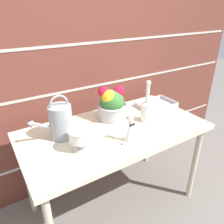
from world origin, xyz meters
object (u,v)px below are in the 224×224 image
object	(u,v)px
crystal_pedestal_bowl	(80,136)
glass_decanter	(147,108)
wire_tray	(156,105)
flower_planter	(112,104)
figurine_vase	(130,130)
watering_can	(60,121)

from	to	relation	value
crystal_pedestal_bowl	glass_decanter	xyz separation A→B (m)	(0.59, 0.07, 0.01)
wire_tray	flower_planter	bearing A→B (deg)	177.76
flower_planter	figurine_vase	world-z (taller)	flower_planter
crystal_pedestal_bowl	glass_decanter	world-z (taller)	glass_decanter
watering_can	figurine_vase	size ratio (longest dim) A/B	1.55
glass_decanter	flower_planter	bearing A→B (deg)	139.59
crystal_pedestal_bowl	glass_decanter	bearing A→B (deg)	6.97
crystal_pedestal_bowl	figurine_vase	world-z (taller)	figurine_vase
flower_planter	glass_decanter	world-z (taller)	glass_decanter
watering_can	glass_decanter	world-z (taller)	glass_decanter
watering_can	wire_tray	xyz separation A→B (m)	(0.89, 0.03, -0.11)
watering_can	flower_planter	size ratio (longest dim) A/B	1.15
glass_decanter	figurine_vase	bearing A→B (deg)	-149.38
crystal_pedestal_bowl	glass_decanter	size ratio (longest dim) A/B	0.46
glass_decanter	wire_tray	distance (m)	0.31
figurine_vase	wire_tray	xyz separation A→B (m)	(0.52, 0.32, -0.07)
flower_planter	wire_tray	distance (m)	0.47
watering_can	figurine_vase	bearing A→B (deg)	-37.68
watering_can	wire_tray	bearing A→B (deg)	2.12
crystal_pedestal_bowl	flower_planter	world-z (taller)	flower_planter
wire_tray	figurine_vase	bearing A→B (deg)	-148.82
flower_planter	wire_tray	size ratio (longest dim) A/B	0.82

